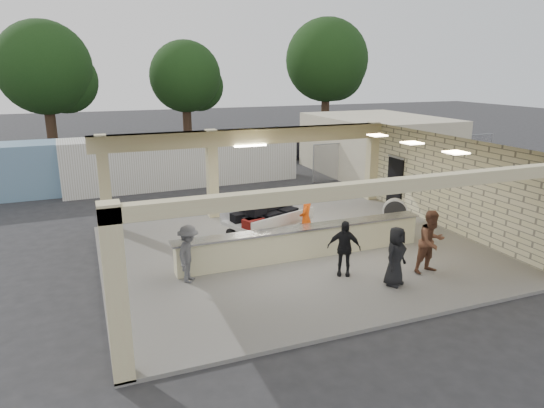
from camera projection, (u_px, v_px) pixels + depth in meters
name	position (u px, v px, depth m)	size (l,w,h in m)	color
ground	(297.00, 254.00, 15.65)	(120.00, 120.00, 0.00)	#262628
pavilion	(295.00, 208.00, 15.96)	(12.01, 10.00, 3.55)	slate
baggage_counter	(304.00, 242.00, 15.04)	(8.20, 0.58, 0.98)	beige
luggage_cart	(266.00, 214.00, 16.58)	(3.18, 2.55, 1.61)	silver
drum_fan	(395.00, 211.00, 18.13)	(0.92, 0.76, 1.01)	silver
baggage_handler	(306.00, 219.00, 15.96)	(0.66, 0.36, 1.80)	#E34A0B
passenger_a	(431.00, 242.00, 13.78)	(0.90, 0.39, 1.85)	brown
passenger_b	(344.00, 248.00, 13.64)	(0.94, 0.34, 1.61)	black
passenger_c	(189.00, 254.00, 13.20)	(1.05, 0.37, 1.62)	#505156
passenger_d	(395.00, 256.00, 13.00)	(0.80, 0.33, 1.64)	black
car_white_a	(352.00, 156.00, 29.59)	(2.19, 4.62, 1.32)	white
car_white_b	(382.00, 150.00, 30.97)	(1.76, 4.72, 1.49)	white
car_dark	(297.00, 147.00, 32.05)	(1.59, 4.52, 1.51)	black
container_white	(183.00, 160.00, 24.82)	(11.75, 2.35, 2.55)	white
fence	(409.00, 156.00, 27.31)	(12.06, 0.06, 2.03)	gray
tree_left	(50.00, 72.00, 33.08)	(6.60, 6.30, 9.00)	#382619
tree_mid	(189.00, 79.00, 38.57)	(6.00, 5.60, 8.00)	#382619
tree_right	(329.00, 64.00, 41.58)	(7.20, 7.00, 10.00)	#382619
adjacent_building	(377.00, 145.00, 27.53)	(6.00, 8.00, 3.20)	beige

